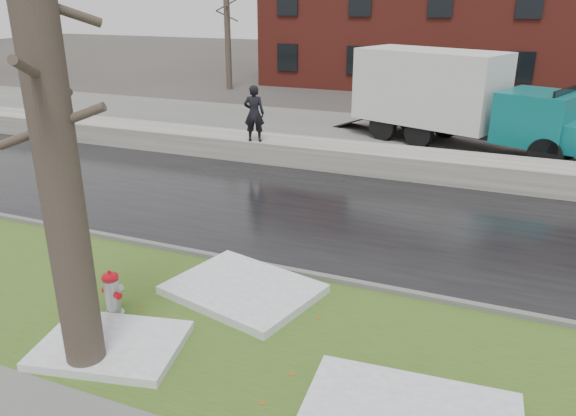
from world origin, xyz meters
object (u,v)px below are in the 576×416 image
at_px(tree, 52,132).
at_px(worker, 254,113).
at_px(fire_hydrant, 112,292).
at_px(box_truck, 456,97).

relative_size(tree, worker, 3.84).
height_order(fire_hydrant, tree, tree).
bearing_deg(worker, box_truck, -154.76).
bearing_deg(box_truck, fire_hydrant, -84.51).
bearing_deg(box_truck, tree, -81.60).
distance_m(fire_hydrant, worker, 10.04).
xyz_separation_m(tree, box_truck, (3.35, 16.00, -1.83)).
bearing_deg(worker, fire_hydrant, 86.28).
distance_m(fire_hydrant, tree, 3.43).
relative_size(fire_hydrant, worker, 0.47).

